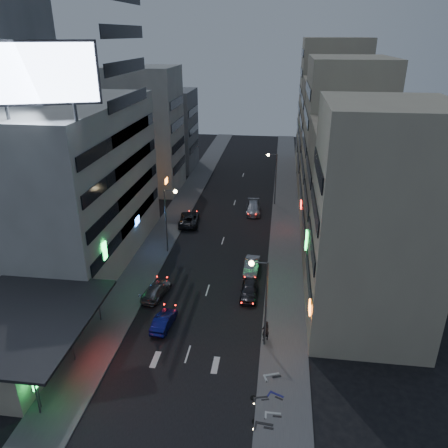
% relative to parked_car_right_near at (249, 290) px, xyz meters
% --- Properties ---
extents(ground, '(180.00, 180.00, 0.00)m').
position_rel_parked_car_right_near_xyz_m(ground, '(-4.40, -13.43, -0.72)').
color(ground, black).
rests_on(ground, ground).
extents(sidewalk_left, '(4.00, 120.00, 0.12)m').
position_rel_parked_car_right_near_xyz_m(sidewalk_left, '(-12.40, 16.57, -0.66)').
color(sidewalk_left, '#4C4C4F').
rests_on(sidewalk_left, ground).
extents(sidewalk_right, '(4.00, 120.00, 0.12)m').
position_rel_parked_car_right_near_xyz_m(sidewalk_right, '(3.60, 16.57, -0.66)').
color(sidewalk_right, '#4C4C4F').
rests_on(sidewalk_right, ground).
extents(food_court, '(11.00, 13.00, 3.88)m').
position_rel_parked_car_right_near_xyz_m(food_court, '(-18.30, -11.43, 1.26)').
color(food_court, '#AEA589').
rests_on(food_court, ground).
extents(white_building, '(14.00, 24.00, 18.00)m').
position_rel_parked_car_right_near_xyz_m(white_building, '(-21.40, 6.57, 8.28)').
color(white_building, '#B6B6B1').
rests_on(white_building, ground).
extents(shophouse_near, '(10.00, 11.00, 20.00)m').
position_rel_parked_car_right_near_xyz_m(shophouse_near, '(10.60, -2.93, 9.28)').
color(shophouse_near, '#AEA589').
rests_on(shophouse_near, ground).
extents(shophouse_mid, '(11.00, 12.00, 16.00)m').
position_rel_parked_car_right_near_xyz_m(shophouse_mid, '(11.10, 8.57, 7.28)').
color(shophouse_mid, tan).
rests_on(shophouse_mid, ground).
extents(shophouse_far, '(10.00, 14.00, 22.00)m').
position_rel_parked_car_right_near_xyz_m(shophouse_far, '(10.60, 21.57, 10.28)').
color(shophouse_far, '#AEA589').
rests_on(shophouse_far, ground).
extents(far_left_a, '(11.00, 10.00, 20.00)m').
position_rel_parked_car_right_near_xyz_m(far_left_a, '(-19.90, 31.57, 9.28)').
color(far_left_a, '#B6B6B1').
rests_on(far_left_a, ground).
extents(far_left_b, '(12.00, 10.00, 15.00)m').
position_rel_parked_car_right_near_xyz_m(far_left_b, '(-20.40, 44.57, 6.78)').
color(far_left_b, gray).
rests_on(far_left_b, ground).
extents(far_right_a, '(11.00, 12.00, 18.00)m').
position_rel_parked_car_right_near_xyz_m(far_right_a, '(11.10, 36.57, 8.28)').
color(far_right_a, tan).
rests_on(far_right_a, ground).
extents(far_right_b, '(12.00, 12.00, 24.00)m').
position_rel_parked_car_right_near_xyz_m(far_right_b, '(11.60, 50.57, 11.28)').
color(far_right_b, '#AEA589').
rests_on(far_right_b, ground).
extents(billboard, '(9.52, 3.75, 6.20)m').
position_rel_parked_car_right_near_xyz_m(billboard, '(-17.39, -3.46, 20.94)').
color(billboard, '#595B60').
rests_on(billboard, white_building).
extents(street_lamp_right_near, '(1.60, 0.44, 8.02)m').
position_rel_parked_car_right_near_xyz_m(street_lamp_right_near, '(1.50, -7.43, 4.64)').
color(street_lamp_right_near, '#595B60').
rests_on(street_lamp_right_near, sidewalk_right).
extents(street_lamp_left, '(1.60, 0.44, 8.02)m').
position_rel_parked_car_right_near_xyz_m(street_lamp_left, '(-10.30, 8.57, 4.64)').
color(street_lamp_left, '#595B60').
rests_on(street_lamp_left, sidewalk_left).
extents(street_lamp_right_far, '(1.60, 0.44, 8.02)m').
position_rel_parked_car_right_near_xyz_m(street_lamp_right_far, '(1.50, 26.57, 4.64)').
color(street_lamp_right_far, '#595B60').
rests_on(street_lamp_right_far, sidewalk_right).
extents(parked_car_right_near, '(1.73, 4.25, 1.44)m').
position_rel_parked_car_right_near_xyz_m(parked_car_right_near, '(0.00, 0.00, 0.00)').
color(parked_car_right_near, '#2B292F').
rests_on(parked_car_right_near, ground).
extents(parked_car_right_mid, '(1.69, 4.50, 1.47)m').
position_rel_parked_car_right_near_xyz_m(parked_car_right_mid, '(-0.12, 4.95, 0.01)').
color(parked_car_right_mid, '#94959C').
rests_on(parked_car_right_mid, ground).
extents(parked_car_left, '(3.23, 5.92, 1.57)m').
position_rel_parked_car_right_near_xyz_m(parked_car_left, '(-9.83, 17.37, 0.07)').
color(parked_car_left, '#252529').
rests_on(parked_car_left, ground).
extents(parked_car_right_far, '(2.39, 5.29, 1.50)m').
position_rel_parked_car_right_near_xyz_m(parked_car_right_far, '(-1.19, 22.78, 0.03)').
color(parked_car_right_far, '#A5A7AE').
rests_on(parked_car_right_far, ground).
extents(road_car_blue, '(1.72, 4.07, 1.31)m').
position_rel_parked_car_right_near_xyz_m(road_car_blue, '(-7.31, -6.05, -0.07)').
color(road_car_blue, navy).
rests_on(road_car_blue, ground).
extents(road_car_silver, '(2.60, 4.89, 1.35)m').
position_rel_parked_car_right_near_xyz_m(road_car_silver, '(-9.40, -1.15, -0.05)').
color(road_car_silver, gray).
rests_on(road_car_silver, ground).
extents(person, '(0.86, 0.80, 1.97)m').
position_rel_parked_car_right_near_xyz_m(person, '(1.95, -6.88, 0.38)').
color(person, black).
rests_on(person, sidewalk_right).
extents(scooter_black_a, '(0.78, 1.92, 1.15)m').
position_rel_parked_car_right_near_xyz_m(scooter_black_a, '(2.95, -15.76, -0.03)').
color(scooter_black_a, black).
rests_on(scooter_black_a, sidewalk_right).
extents(scooter_silver_a, '(0.58, 1.71, 1.04)m').
position_rel_parked_car_right_near_xyz_m(scooter_silver_a, '(3.45, -14.71, -0.08)').
color(scooter_silver_a, '#AFB4B7').
rests_on(scooter_silver_a, sidewalk_right).
extents(scooter_blue, '(1.19, 1.78, 1.04)m').
position_rel_parked_car_right_near_xyz_m(scooter_blue, '(3.67, -13.17, -0.08)').
color(scooter_blue, navy).
rests_on(scooter_blue, sidewalk_right).
extents(scooter_black_b, '(0.94, 1.70, 0.99)m').
position_rel_parked_car_right_near_xyz_m(scooter_black_b, '(2.43, -13.24, -0.11)').
color(scooter_black_b, black).
rests_on(scooter_black_b, sidewalk_right).
extents(scooter_silver_b, '(1.28, 2.04, 1.18)m').
position_rel_parked_car_right_near_xyz_m(scooter_silver_b, '(3.21, -10.71, -0.01)').
color(scooter_silver_b, '#B6BABE').
rests_on(scooter_silver_b, sidewalk_right).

